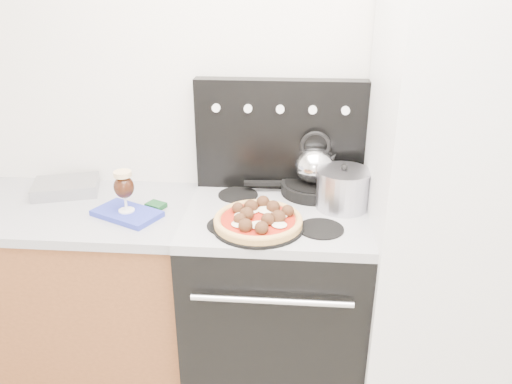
# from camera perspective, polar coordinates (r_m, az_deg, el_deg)

# --- Properties ---
(room_shell) EXTENTS (3.52, 3.01, 2.52)m
(room_shell) POSITION_cam_1_polar(r_m,az_deg,el_deg) (1.18, -3.15, -6.17)
(room_shell) COLOR #B5AA9A
(room_shell) RESTS_ON ground
(base_cabinet) EXTENTS (1.45, 0.60, 0.86)m
(base_cabinet) POSITION_cam_1_polar(r_m,az_deg,el_deg) (2.65, -22.90, -10.54)
(base_cabinet) COLOR brown
(base_cabinet) RESTS_ON ground
(countertop) EXTENTS (1.48, 0.63, 0.04)m
(countertop) POSITION_cam_1_polar(r_m,az_deg,el_deg) (2.44, -24.54, -1.69)
(countertop) COLOR #A1A1A8
(countertop) RESTS_ON base_cabinet
(stove_body) EXTENTS (0.76, 0.65, 0.88)m
(stove_body) POSITION_cam_1_polar(r_m,az_deg,el_deg) (2.35, 2.16, -12.80)
(stove_body) COLOR black
(stove_body) RESTS_ON ground
(cooktop) EXTENTS (0.76, 0.65, 0.04)m
(cooktop) POSITION_cam_1_polar(r_m,az_deg,el_deg) (2.11, 2.35, -2.69)
(cooktop) COLOR #ADADB2
(cooktop) RESTS_ON stove_body
(backguard) EXTENTS (0.76, 0.08, 0.50)m
(backguard) POSITION_cam_1_polar(r_m,az_deg,el_deg) (2.27, 2.76, 6.54)
(backguard) COLOR black
(backguard) RESTS_ON cooktop
(fridge) EXTENTS (0.64, 0.68, 1.90)m
(fridge) POSITION_cam_1_polar(r_m,az_deg,el_deg) (2.16, 21.24, -2.27)
(fridge) COLOR silver
(fridge) RESTS_ON ground
(foil_sheet) EXTENTS (0.33, 0.28, 0.06)m
(foil_sheet) POSITION_cam_1_polar(r_m,az_deg,el_deg) (2.48, -20.87, 0.54)
(foil_sheet) COLOR silver
(foil_sheet) RESTS_ON countertop
(oven_mitt) EXTENTS (0.32, 0.27, 0.02)m
(oven_mitt) POSITION_cam_1_polar(r_m,az_deg,el_deg) (2.17, -14.53, -2.40)
(oven_mitt) COLOR #2B37AA
(oven_mitt) RESTS_ON countertop
(beer_glass) EXTENTS (0.09, 0.09, 0.18)m
(beer_glass) POSITION_cam_1_polar(r_m,az_deg,el_deg) (2.13, -14.81, 0.09)
(beer_glass) COLOR black
(beer_glass) RESTS_ON oven_mitt
(pizza_pan) EXTENTS (0.44, 0.44, 0.01)m
(pizza_pan) POSITION_cam_1_polar(r_m,az_deg,el_deg) (1.97, 0.24, -3.87)
(pizza_pan) COLOR black
(pizza_pan) RESTS_ON cooktop
(pizza) EXTENTS (0.42, 0.42, 0.05)m
(pizza) POSITION_cam_1_polar(r_m,az_deg,el_deg) (1.96, 0.25, -3.07)
(pizza) COLOR gold
(pizza) RESTS_ON pizza_pan
(skillet) EXTENTS (0.31, 0.31, 0.05)m
(skillet) POSITION_cam_1_polar(r_m,az_deg,el_deg) (2.28, 6.57, 0.48)
(skillet) COLOR black
(skillet) RESTS_ON cooktop
(tea_kettle) EXTENTS (0.21, 0.21, 0.20)m
(tea_kettle) POSITION_cam_1_polar(r_m,az_deg,el_deg) (2.23, 6.72, 3.46)
(tea_kettle) COLOR silver
(tea_kettle) RESTS_ON skillet
(stock_pot) EXTENTS (0.27, 0.27, 0.16)m
(stock_pot) POSITION_cam_1_polar(r_m,az_deg,el_deg) (2.13, 9.87, 0.22)
(stock_pot) COLOR #B7B5C0
(stock_pot) RESTS_ON cooktop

